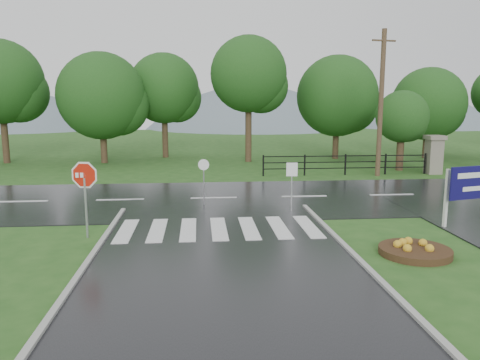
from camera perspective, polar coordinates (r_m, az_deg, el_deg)
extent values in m
plane|color=#26511B|center=(10.79, -1.39, -13.35)|extent=(120.00, 120.00, 0.00)
cube|color=black|center=(20.37, -3.22, -2.31)|extent=(90.00, 8.00, 0.04)
cube|color=silver|center=(15.67, -13.69, -6.02)|extent=(0.50, 2.80, 0.02)
cube|color=silver|center=(15.55, -10.02, -6.01)|extent=(0.50, 2.80, 0.02)
cube|color=silver|center=(15.49, -6.31, -5.98)|extent=(0.50, 2.80, 0.02)
cube|color=silver|center=(15.50, -2.60, -5.92)|extent=(0.50, 2.80, 0.02)
cube|color=silver|center=(15.57, 1.10, -5.84)|extent=(0.50, 2.80, 0.02)
cube|color=silver|center=(15.71, 4.75, -5.73)|extent=(0.50, 2.80, 0.02)
cube|color=silver|center=(15.90, 8.32, -5.61)|extent=(0.50, 2.80, 0.02)
cube|color=gray|center=(29.46, 22.53, 2.64)|extent=(0.80, 0.80, 2.00)
cube|color=#6B6659|center=(29.35, 22.67, 4.81)|extent=(1.00, 1.00, 0.24)
cube|color=black|center=(27.50, 12.70, 1.44)|extent=(9.50, 0.05, 0.05)
cube|color=black|center=(27.46, 12.73, 2.16)|extent=(9.50, 0.05, 0.05)
cube|color=black|center=(27.41, 12.76, 2.88)|extent=(9.50, 0.05, 0.05)
cube|color=black|center=(26.42, 2.86, 1.77)|extent=(0.08, 0.08, 1.20)
cube|color=black|center=(29.27, 21.61, 1.87)|extent=(0.08, 0.08, 1.20)
sphere|color=slate|center=(81.90, -24.53, -4.38)|extent=(40.00, 40.00, 40.00)
sphere|color=slate|center=(78.42, 1.44, -6.26)|extent=(48.00, 48.00, 48.00)
sphere|color=slate|center=(85.14, 20.54, -2.61)|extent=(36.00, 36.00, 36.00)
cube|color=#939399|center=(15.19, -18.25, -3.29)|extent=(0.06, 0.06, 1.89)
cylinder|color=white|center=(15.01, -18.45, 0.59)|extent=(1.11, 0.28, 1.13)
cylinder|color=red|center=(15.00, -18.46, 0.58)|extent=(0.96, 0.25, 0.99)
cube|color=silver|center=(16.95, 23.83, -2.12)|extent=(0.12, 0.12, 2.00)
cube|color=#110C4D|center=(17.42, 27.13, -0.22)|extent=(2.34, 0.68, 1.10)
cube|color=white|center=(17.35, 27.26, 0.57)|extent=(1.84, 0.50, 0.18)
cube|color=white|center=(17.42, 27.14, -0.89)|extent=(1.36, 0.37, 0.15)
cylinder|color=#332111|center=(13.96, 20.55, -8.15)|extent=(1.96, 1.96, 0.20)
cube|color=#939399|center=(17.88, 6.29, -1.10)|extent=(0.04, 0.04, 1.80)
cube|color=white|center=(17.74, 6.35, 1.29)|extent=(0.43, 0.05, 0.52)
cylinder|color=#939399|center=(18.90, -4.43, -0.52)|extent=(0.05, 0.05, 1.78)
cylinder|color=white|center=(18.75, -4.46, 1.87)|extent=(0.44, 0.07, 0.44)
cylinder|color=#473523|center=(27.35, 16.79, 8.85)|extent=(0.27, 0.27, 8.06)
cube|color=brown|center=(27.54, 17.15, 15.94)|extent=(1.42, 0.35, 0.09)
cylinder|color=#3D2B1C|center=(30.17, 18.95, 3.70)|extent=(0.44, 0.44, 2.73)
sphere|color=#184415|center=(30.05, 19.15, 7.33)|extent=(3.13, 3.13, 3.13)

